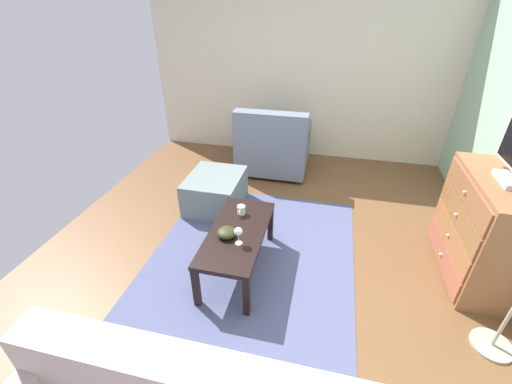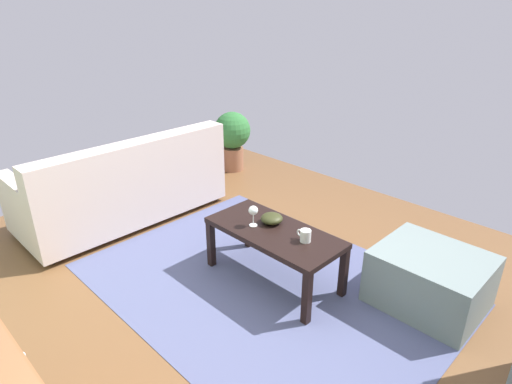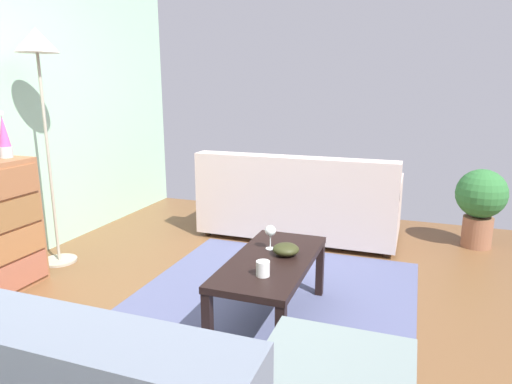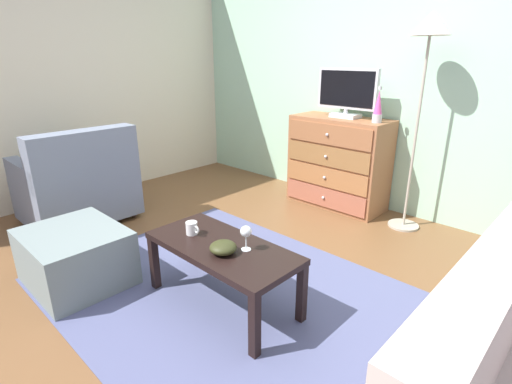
# 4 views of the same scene
# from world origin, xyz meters

# --- Properties ---
(ground_plane) EXTENTS (5.58, 4.58, 0.05)m
(ground_plane) POSITION_xyz_m (0.00, 0.00, -0.03)
(ground_plane) COLOR brown
(area_rug) EXTENTS (2.60, 1.90, 0.01)m
(area_rug) POSITION_xyz_m (0.20, -0.20, 0.00)
(area_rug) COLOR #4C5175
(area_rug) RESTS_ON ground_plane
(coffee_table) EXTENTS (1.01, 0.47, 0.42)m
(coffee_table) POSITION_xyz_m (0.20, -0.29, 0.37)
(coffee_table) COLOR black
(coffee_table) RESTS_ON ground_plane
(wine_glass) EXTENTS (0.07, 0.07, 0.16)m
(wine_glass) POSITION_xyz_m (0.36, -0.23, 0.54)
(wine_glass) COLOR silver
(wine_glass) RESTS_ON coffee_table
(mug) EXTENTS (0.11, 0.08, 0.08)m
(mug) POSITION_xyz_m (-0.05, -0.32, 0.47)
(mug) COLOR silver
(mug) RESTS_ON coffee_table
(bowl_decorative) EXTENTS (0.16, 0.16, 0.07)m
(bowl_decorative) POSITION_xyz_m (0.29, -0.35, 0.46)
(bowl_decorative) COLOR #2D3017
(bowl_decorative) RESTS_ON coffee_table
(couch_large) EXTENTS (0.85, 1.86, 0.83)m
(couch_large) POSITION_xyz_m (1.88, -0.03, 0.32)
(couch_large) COLOR #332319
(couch_large) RESTS_ON ground_plane
(ottoman) EXTENTS (0.70, 0.60, 0.39)m
(ottoman) POSITION_xyz_m (-0.74, -0.83, 0.20)
(ottoman) COLOR slate
(ottoman) RESTS_ON ground_plane
(potted_plant) EXTENTS (0.44, 0.44, 0.72)m
(potted_plant) POSITION_xyz_m (2.14, -1.64, 0.43)
(potted_plant) COLOR brown
(potted_plant) RESTS_ON ground_plane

